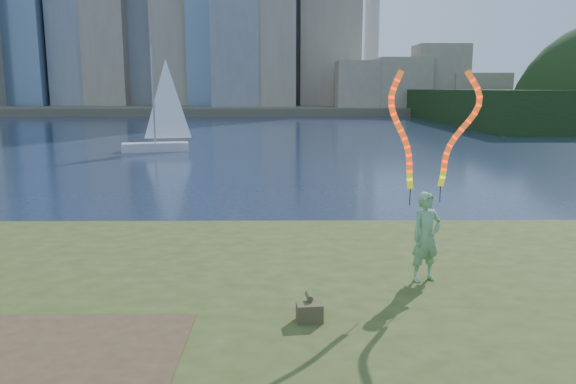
{
  "coord_description": "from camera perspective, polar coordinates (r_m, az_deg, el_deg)",
  "views": [
    {
      "loc": [
        0.7,
        -9.67,
        4.15
      ],
      "look_at": [
        0.8,
        1.0,
        2.18
      ],
      "focal_mm": 35.0,
      "sensor_mm": 36.0,
      "label": 1
    }
  ],
  "objects": [
    {
      "name": "ground",
      "position": [
        10.55,
        -4.41,
        -12.74
      ],
      "size": [
        320.0,
        320.0,
        0.0
      ],
      "primitive_type": "plane",
      "color": "#17233B",
      "rests_on": "ground"
    },
    {
      "name": "far_shore",
      "position": [
        104.74,
        -0.96,
        8.53
      ],
      "size": [
        320.0,
        40.0,
        1.2
      ],
      "primitive_type": "cube",
      "color": "#4F4A3A",
      "rests_on": "ground"
    },
    {
      "name": "dirt_patch",
      "position": [
        7.84,
        -23.08,
        -15.66
      ],
      "size": [
        3.2,
        3.0,
        0.02
      ],
      "primitive_type": "cube",
      "color": "#47331E",
      "rests_on": "grassy_knoll"
    },
    {
      "name": "woman_with_ribbons",
      "position": [
        10.03,
        13.92,
        -0.96
      ],
      "size": [
        1.89,
        0.79,
        3.98
      ],
      "rotation": [
        0.0,
        0.0,
        0.39
      ],
      "color": "#1C7C21",
      "rests_on": "grassy_knoll"
    },
    {
      "name": "sailboat",
      "position": [
        38.69,
        -13.02,
        5.83
      ],
      "size": [
        4.65,
        2.31,
        6.99
      ],
      "rotation": [
        0.0,
        0.0,
        0.22
      ],
      "color": "beige",
      "rests_on": "ground"
    },
    {
      "name": "canvas_bag",
      "position": [
        8.38,
        2.2,
        -12.01
      ],
      "size": [
        0.4,
        0.45,
        0.36
      ],
      "rotation": [
        0.0,
        0.0,
        0.11
      ],
      "color": "#484123",
      "rests_on": "grassy_knoll"
    },
    {
      "name": "grassy_knoll",
      "position": [
        8.34,
        -5.53,
        -16.81
      ],
      "size": [
        20.0,
        18.0,
        0.8
      ],
      "color": "#354318",
      "rests_on": "ground"
    }
  ]
}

